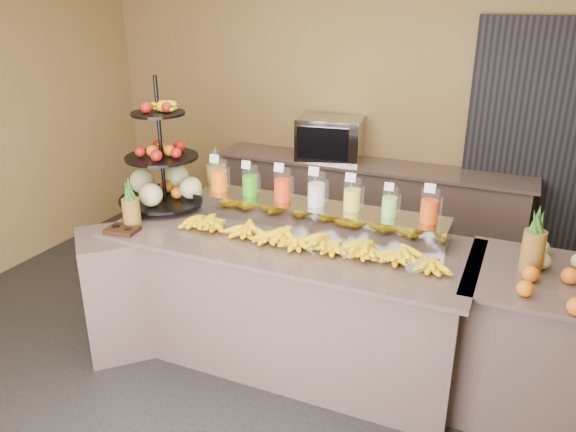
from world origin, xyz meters
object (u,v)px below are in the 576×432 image
Objects in this scene: condiment_caddy at (122,230)px; right_fruit_pile at (560,275)px; fruit_stand at (169,175)px; banana_heap at (304,235)px; oven_warmer at (330,138)px; pitcher_tray at (316,215)px.

condiment_caddy is 2.77m from right_fruit_pile.
banana_heap is at bearing -9.44° from fruit_stand.
condiment_caddy is at bearing -87.89° from fruit_stand.
fruit_stand is at bearing 167.98° from banana_heap.
banana_heap is at bearing -178.26° from right_fruit_pile.
condiment_caddy is at bearing -113.98° from oven_warmer.
fruit_stand is (-1.22, 0.26, 0.18)m from banana_heap.
pitcher_tray is 1.60m from right_fruit_pile.
banana_heap is 1.26m from fruit_stand.
pitcher_tray reaches higher than condiment_caddy.
banana_heap reaches higher than pitcher_tray.
banana_heap is 4.02× the size of right_fruit_pile.
pitcher_tray is 0.36m from banana_heap.
banana_heap is 1.95× the size of fruit_stand.
banana_heap is 1.52m from right_fruit_pile.
condiment_caddy is at bearing -150.57° from pitcher_tray.
pitcher_tray is 0.96× the size of banana_heap.
oven_warmer reaches higher than right_fruit_pile.
right_fruit_pile is 0.77× the size of oven_warmer.
pitcher_tray is at bearing -81.21° from oven_warmer.
right_fruit_pile is (1.57, -0.31, 0.01)m from pitcher_tray.
fruit_stand is 0.62m from condiment_caddy.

